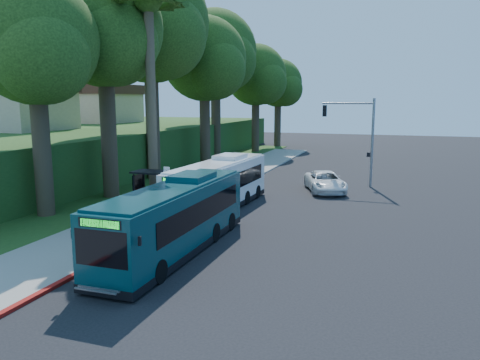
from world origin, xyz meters
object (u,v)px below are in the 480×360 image
(bus_shelter, at_px, (156,183))
(pickup, at_px, (325,182))
(white_bus, at_px, (220,184))
(teal_bus, at_px, (176,217))

(bus_shelter, xyz_separation_m, pickup, (8.90, 9.89, -1.05))
(bus_shelter, relative_size, white_bus, 0.29)
(pickup, bearing_deg, teal_bus, -124.35)
(teal_bus, xyz_separation_m, pickup, (4.25, 16.51, -0.87))
(white_bus, bearing_deg, bus_shelter, -148.99)
(white_bus, distance_m, pickup, 9.72)
(white_bus, height_order, pickup, white_bus)
(bus_shelter, xyz_separation_m, teal_bus, (4.66, -6.62, -0.18))
(pickup, bearing_deg, bus_shelter, -151.91)
(bus_shelter, relative_size, pickup, 0.59)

